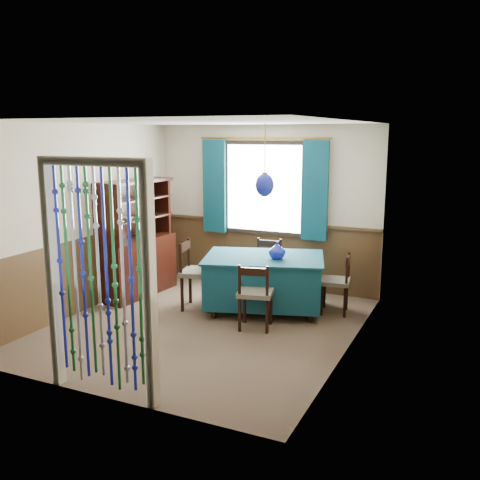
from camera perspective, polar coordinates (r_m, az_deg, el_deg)
The scene contains 22 objects.
floor at distance 6.79m, azimuth -3.82°, elevation -9.14°, with size 4.00×4.00×0.00m, color brown.
ceiling at distance 6.36m, azimuth -4.12°, elevation 12.44°, with size 4.00×4.00×0.00m, color silver.
wall_back at distance 8.25m, azimuth 2.70°, elevation 3.51°, with size 3.60×3.60×0.00m, color beige.
wall_front at distance 4.84m, azimuth -15.36°, elevation -2.53°, with size 3.60×3.60×0.00m, color beige.
wall_left at distance 7.48m, azimuth -16.17°, elevation 2.25°, with size 4.00×4.00×0.00m, color beige.
wall_right at distance 5.83m, azimuth 11.76°, elevation -0.03°, with size 4.00×4.00×0.00m, color beige.
wainscot_back at distance 8.37m, azimuth 2.61°, elevation -1.60°, with size 3.60×3.60×0.00m, color #4B341C.
wainscot_front at distance 5.08m, azimuth -14.80°, elevation -10.73°, with size 3.60×3.60×0.00m, color #4B341C.
wainscot_left at distance 7.62m, azimuth -15.77°, elevation -3.33°, with size 4.00×4.00×0.00m, color #4B341C.
wainscot_right at distance 6.03m, azimuth 11.33°, elevation -7.02°, with size 4.00×4.00×0.00m, color #4B341C.
window at distance 8.17m, azimuth 2.59°, elevation 5.55°, with size 1.32×0.12×1.42m, color black.
doorway at distance 4.94m, azimuth -14.80°, elevation -4.63°, with size 1.16×0.12×2.18m, color silver, non-canonical shape.
dining_table at distance 7.23m, azimuth 2.56°, elevation -4.22°, with size 1.82×1.50×0.75m.
chair_near at distance 6.55m, azimuth 1.63°, elevation -5.77°, with size 0.49×0.48×0.84m.
chair_far at distance 7.85m, azimuth 2.85°, elevation -2.85°, with size 0.46×0.44×0.85m.
chair_left at distance 7.34m, azimuth -4.67°, elevation -3.49°, with size 0.54×0.56×0.94m.
chair_right at distance 7.25m, azimuth 10.31°, elevation -4.39°, with size 0.44×0.46×0.81m.
sideboard at distance 8.06m, azimuth -10.95°, elevation -1.62°, with size 0.56×1.34×1.71m.
pendant_lamp at distance 6.99m, azimuth 2.65°, elevation 5.90°, with size 0.24×0.24×0.94m.
vase_table at distance 7.01m, azimuth 3.97°, elevation -1.17°, with size 0.20×0.20×0.21m, color navy.
bowl_shelf at distance 7.67m, azimuth -12.09°, elevation 2.25°, with size 0.22×0.22×0.05m, color beige.
vase_sideboard at distance 8.18m, azimuth -9.58°, elevation 1.10°, with size 0.17×0.17×0.18m, color beige.
Camera 1 is at (3.06, -5.58, 2.38)m, focal length 40.00 mm.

